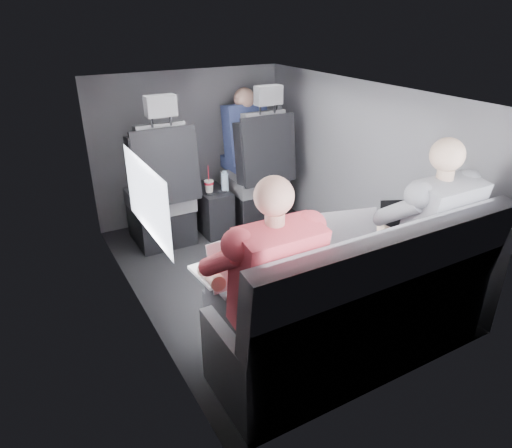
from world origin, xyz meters
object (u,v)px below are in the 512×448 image
center_console (211,209)px  passenger_rear_left (261,286)px  soda_cup (209,186)px  front_seat_left (162,200)px  laptop_silver (334,238)px  passenger_front_right (245,137)px  laptop_white (232,265)px  water_bottle (225,182)px  front_seat_right (257,181)px  laptop_black (394,224)px  rear_bench (357,315)px  passenger_rear_right (417,236)px

center_console → passenger_rear_left: bearing=-106.7°
center_console → soda_cup: size_ratio=1.97×
front_seat_left → laptop_silver: bearing=-73.0°
center_console → passenger_front_right: (0.46, 0.22, 0.55)m
laptop_white → water_bottle: bearing=65.6°
center_console → laptop_silver: size_ratio=1.16×
laptop_white → passenger_front_right: (1.06, 1.85, 0.11)m
front_seat_right → passenger_rear_left: size_ratio=1.05×
center_console → laptop_black: (0.49, -1.66, 0.43)m
laptop_black → rear_bench: bearing=-150.5°
center_console → soda_cup: (-0.05, -0.09, 0.26)m
front_seat_left → front_seat_right: 0.90m
laptop_white → laptop_black: bearing=-1.8°
front_seat_right → soda_cup: size_ratio=5.19×
water_bottle → passenger_rear_left: (-0.64, -1.73, 0.14)m
front_seat_right → soda_cup: front_seat_right is taller
laptop_silver → laptop_black: laptop_silver is taller
soda_cup → passenger_front_right: size_ratio=0.32×
laptop_white → passenger_rear_left: (0.04, -0.22, -0.01)m
front_seat_right → laptop_silver: size_ratio=3.06×
front_seat_right → center_console: 0.49m
laptop_black → passenger_rear_left: passenger_rear_left is taller
laptop_silver → passenger_rear_right: (0.45, -0.20, -0.00)m
soda_cup → passenger_rear_right: passenger_rear_right is taller
front_seat_left → water_bottle: size_ratio=7.08×
laptop_silver → laptop_black: 0.45m
rear_bench → laptop_silver: (0.04, 0.30, 0.33)m
front_seat_right → passenger_rear_left: 2.08m
rear_bench → passenger_rear_left: size_ratio=1.33×
passenger_rear_left → laptop_white: bearing=101.4°
center_console → passenger_rear_left: size_ratio=0.40×
soda_cup → water_bottle: bearing=-8.8°
laptop_white → front_seat_left: bearing=84.7°
front_seat_right → passenger_rear_right: front_seat_right is taller
center_console → laptop_silver: bearing=-88.5°
water_bottle → laptop_silver: laptop_silver is taller
center_console → rear_bench: rear_bench is taller
soda_cup → passenger_front_right: 0.66m
center_console → laptop_white: 1.79m
soda_cup → passenger_rear_right: 1.84m
soda_cup → passenger_front_right: (0.51, 0.31, 0.28)m
soda_cup → laptop_white: size_ratio=0.68×
center_console → laptop_black: laptop_black is taller
rear_bench → water_bottle: bearing=87.2°
rear_bench → laptop_white: (-0.60, 0.31, 0.33)m
water_bottle → rear_bench: bearing=-92.8°
rear_bench → front_seat_right: bearing=76.7°
rear_bench → water_bottle: (0.09, 1.83, 0.17)m
front_seat_right → rear_bench: front_seat_right is taller
soda_cup → water_bottle: (0.14, -0.02, 0.02)m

